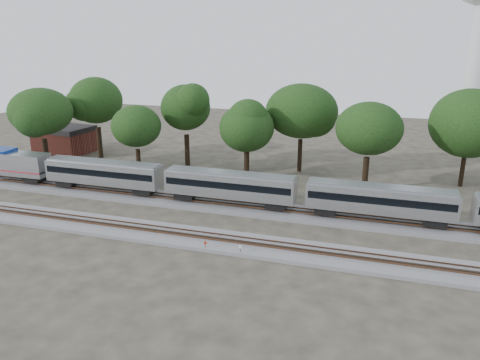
% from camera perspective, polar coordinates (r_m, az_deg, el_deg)
% --- Properties ---
extents(ground, '(160.00, 160.00, 0.00)m').
position_cam_1_polar(ground, '(53.33, -4.62, -5.43)').
color(ground, '#383328').
rests_on(ground, ground).
extents(track_far, '(160.00, 5.00, 0.73)m').
position_cam_1_polar(track_far, '(58.46, -2.46, -3.06)').
color(track_far, slate).
rests_on(track_far, ground).
extents(track_near, '(160.00, 5.00, 0.73)m').
position_cam_1_polar(track_near, '(49.88, -6.33, -6.92)').
color(track_near, slate).
rests_on(track_near, ground).
extents(train, '(102.61, 2.92, 4.31)m').
position_cam_1_polar(train, '(55.07, 7.62, -1.38)').
color(train, silver).
rests_on(train, ground).
extents(switch_stand_red, '(0.33, 0.10, 1.05)m').
position_cam_1_polar(switch_stand_red, '(46.90, -4.25, -7.88)').
color(switch_stand_red, '#512D19').
rests_on(switch_stand_red, ground).
extents(switch_stand_white, '(0.34, 0.18, 1.12)m').
position_cam_1_polar(switch_stand_white, '(45.83, 0.04, -8.40)').
color(switch_stand_white, '#512D19').
rests_on(switch_stand_white, ground).
extents(switch_lever, '(0.58, 0.46, 0.30)m').
position_cam_1_polar(switch_lever, '(46.51, 2.10, -8.79)').
color(switch_lever, '#512D19').
rests_on(switch_lever, ground).
extents(brick_building, '(10.59, 8.11, 4.69)m').
position_cam_1_polar(brick_building, '(90.56, -20.65, 4.70)').
color(brick_building, maroon).
rests_on(brick_building, ground).
extents(tree_0, '(9.35, 9.35, 13.18)m').
position_cam_1_polar(tree_0, '(78.40, -23.13, 7.67)').
color(tree_0, black).
rests_on(tree_0, ground).
extents(tree_1, '(10.05, 10.05, 14.17)m').
position_cam_1_polar(tree_1, '(83.04, -17.17, 9.25)').
color(tree_1, black).
rests_on(tree_1, ground).
extents(tree_2, '(7.71, 7.71, 10.88)m').
position_cam_1_polar(tree_2, '(70.92, -12.54, 6.41)').
color(tree_2, black).
rests_on(tree_2, ground).
extents(tree_3, '(9.63, 9.63, 13.57)m').
position_cam_1_polar(tree_3, '(74.99, -6.64, 8.76)').
color(tree_3, black).
rests_on(tree_3, ground).
extents(tree_4, '(7.72, 7.72, 10.89)m').
position_cam_1_polar(tree_4, '(68.02, 0.83, 6.37)').
color(tree_4, black).
rests_on(tree_4, ground).
extents(tree_5, '(9.61, 9.61, 13.54)m').
position_cam_1_polar(tree_5, '(71.72, 7.51, 8.32)').
color(tree_5, black).
rests_on(tree_5, ground).
extents(tree_6, '(8.72, 8.72, 12.29)m').
position_cam_1_polar(tree_6, '(64.76, 15.46, 6.05)').
color(tree_6, black).
rests_on(tree_6, ground).
extents(tree_7, '(9.11, 9.11, 12.85)m').
position_cam_1_polar(tree_7, '(71.13, 26.16, 6.20)').
color(tree_7, black).
rests_on(tree_7, ground).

